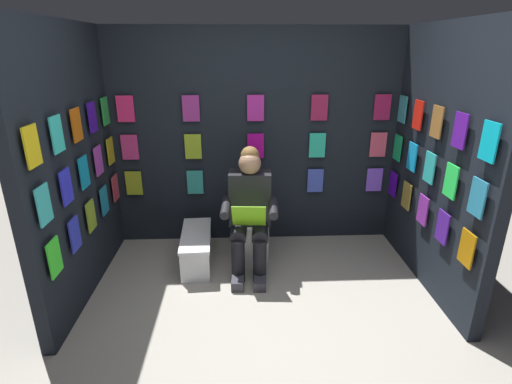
{
  "coord_description": "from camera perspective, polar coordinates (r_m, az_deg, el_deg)",
  "views": [
    {
      "loc": [
        0.17,
        2.25,
        2.05
      ],
      "look_at": [
        0.03,
        -0.98,
        0.85
      ],
      "focal_mm": 27.45,
      "sensor_mm": 36.0,
      "label": 1
    }
  ],
  "objects": [
    {
      "name": "display_wall_left",
      "position": [
        3.69,
        25.22,
        3.92
      ],
      "size": [
        0.14,
        1.78,
        2.26
      ],
      "color": "black",
      "rests_on": "ground"
    },
    {
      "name": "comic_longbox_near",
      "position": [
        3.99,
        -8.65,
        -8.12
      ],
      "size": [
        0.32,
        0.78,
        0.33
      ],
      "rotation": [
        0.0,
        0.0,
        0.05
      ],
      "color": "silver",
      "rests_on": "ground"
    },
    {
      "name": "ground_plane",
      "position": [
        3.05,
        1.47,
        -21.86
      ],
      "size": [
        30.0,
        30.0,
        0.0
      ],
      "primitive_type": "plane",
      "color": "#9E998E"
    },
    {
      "name": "person_reading",
      "position": [
        3.69,
        -0.92,
        -2.75
      ],
      "size": [
        0.54,
        0.7,
        1.19
      ],
      "rotation": [
        0.0,
        0.0,
        -0.06
      ],
      "color": "black",
      "rests_on": "ground"
    },
    {
      "name": "toilet",
      "position": [
        4.01,
        -0.81,
        -5.07
      ],
      "size": [
        0.41,
        0.56,
        0.77
      ],
      "rotation": [
        0.0,
        0.0,
        -0.06
      ],
      "color": "white",
      "rests_on": "ground"
    },
    {
      "name": "display_wall_back",
      "position": [
        4.19,
        -0.11,
        7.61
      ],
      "size": [
        3.08,
        0.14,
        2.26
      ],
      "color": "black",
      "rests_on": "ground"
    },
    {
      "name": "display_wall_right",
      "position": [
        3.55,
        -25.12,
        3.32
      ],
      "size": [
        0.14,
        1.78,
        2.26
      ],
      "color": "black",
      "rests_on": "ground"
    }
  ]
}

